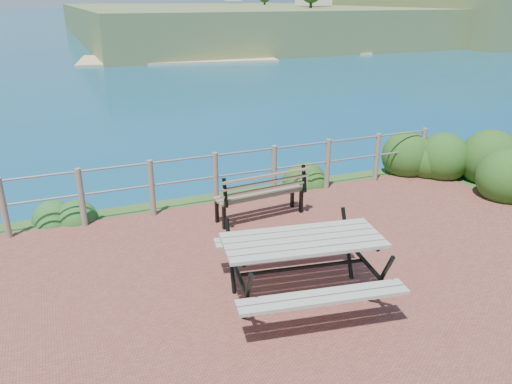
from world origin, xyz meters
TOP-DOWN VIEW (x-y plane):
  - ground at (0.00, 0.00)m, footprint 10.00×7.00m
  - ocean at (0.00, 200.00)m, footprint 1200.00×1200.00m
  - safety_railing at (0.00, 3.35)m, footprint 9.40×0.10m
  - distant_bay at (173.07, 202.61)m, footprint 290.00×232.36m
  - picnic_table at (0.07, 0.09)m, footprint 2.05×1.67m
  - park_bench at (0.53, 2.55)m, footprint 1.62×0.54m
  - shrub_right_front at (5.67, 2.08)m, footprint 1.53×1.53m
  - shrub_right_edge at (4.66, 3.47)m, footprint 1.16×1.16m
  - shrub_lip_west at (-2.60, 3.73)m, footprint 0.73×0.73m
  - shrub_lip_east at (2.06, 3.76)m, footprint 0.80×0.80m

SIDE VIEW (x-z plane):
  - distant_bay at x=173.07m, z-range -13.52..10.48m
  - ground at x=0.00m, z-range -0.06..0.06m
  - ocean at x=0.00m, z-range 0.00..0.00m
  - shrub_right_front at x=5.67m, z-range -1.09..1.09m
  - shrub_right_edge at x=4.66m, z-range -0.83..0.83m
  - shrub_lip_west at x=-2.60m, z-range -0.22..0.22m
  - shrub_lip_east at x=2.06m, z-range -0.28..0.28m
  - picnic_table at x=0.07m, z-range 0.11..0.93m
  - safety_railing at x=0.00m, z-range 0.07..1.07m
  - park_bench at x=0.53m, z-range 0.14..1.04m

